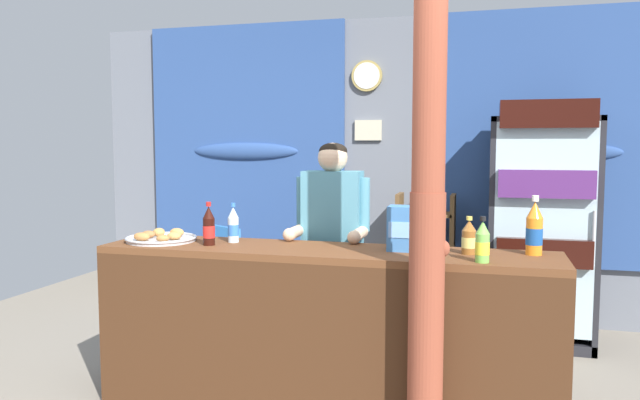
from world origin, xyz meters
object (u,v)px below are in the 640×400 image
object	(u,v)px
stall_counter	(319,318)
shopkeeper	(332,232)
soda_bottle_lime_soda	(482,243)
snack_box_biscuit	(408,228)
soda_bottle_cola	(209,227)
plastic_lawn_chair	(211,273)
soda_bottle_orange_soda	(534,230)
timber_post	(428,204)
pastry_tray	(161,238)
bottle_shelf_rack	(425,258)
soda_bottle_iced_tea	(469,238)
soda_bottle_water	(233,226)
drink_fridge	(542,212)

from	to	relation	value
stall_counter	shopkeeper	xyz separation A→B (m)	(-0.07, 0.58, 0.40)
soda_bottle_lime_soda	snack_box_biscuit	world-z (taller)	snack_box_biscuit
shopkeeper	soda_bottle_cola	bearing A→B (deg)	-138.81
plastic_lawn_chair	soda_bottle_orange_soda	bearing A→B (deg)	-23.76
timber_post	pastry_tray	xyz separation A→B (m)	(-1.63, 0.36, -0.28)
bottle_shelf_rack	plastic_lawn_chair	size ratio (longest dim) A/B	1.30
timber_post	plastic_lawn_chair	world-z (taller)	timber_post
shopkeeper	snack_box_biscuit	xyz separation A→B (m)	(0.54, -0.41, 0.10)
soda_bottle_iced_tea	soda_bottle_water	bearing A→B (deg)	178.50
drink_fridge	pastry_tray	size ratio (longest dim) A/B	4.30
drink_fridge	bottle_shelf_rack	world-z (taller)	drink_fridge
timber_post	soda_bottle_cola	world-z (taller)	timber_post
soda_bottle_cola	pastry_tray	xyz separation A→B (m)	(-0.34, 0.05, -0.09)
drink_fridge	soda_bottle_cola	bearing A→B (deg)	-139.65
shopkeeper	soda_bottle_iced_tea	size ratio (longest dim) A/B	7.56
timber_post	bottle_shelf_rack	xyz separation A→B (m)	(-0.22, 2.18, -0.66)
soda_bottle_orange_soda	soda_bottle_water	xyz separation A→B (m)	(-1.72, -0.03, -0.03)
soda_bottle_orange_soda	snack_box_biscuit	xyz separation A→B (m)	(-0.66, -0.05, -0.01)
timber_post	shopkeeper	xyz separation A→B (m)	(-0.68, 0.84, -0.28)
pastry_tray	soda_bottle_water	bearing A→B (deg)	11.40
soda_bottle_lime_soda	drink_fridge	bearing A→B (deg)	76.91
stall_counter	snack_box_biscuit	bearing A→B (deg)	20.56
drink_fridge	soda_bottle_lime_soda	size ratio (longest dim) A/B	7.98
soda_bottle_lime_soda	pastry_tray	bearing A→B (deg)	174.85
drink_fridge	shopkeeper	world-z (taller)	drink_fridge
drink_fridge	pastry_tray	distance (m)	2.82
soda_bottle_cola	timber_post	bearing A→B (deg)	-13.44
soda_bottle_iced_tea	pastry_tray	xyz separation A→B (m)	(-1.82, -0.05, -0.06)
pastry_tray	soda_bottle_lime_soda	bearing A→B (deg)	-5.15
drink_fridge	soda_bottle_orange_soda	xyz separation A→B (m)	(-0.15, -1.50, 0.06)
soda_bottle_lime_soda	pastry_tray	world-z (taller)	soda_bottle_lime_soda
shopkeeper	timber_post	bearing A→B (deg)	-50.89
stall_counter	soda_bottle_water	bearing A→B (deg)	162.31
drink_fridge	soda_bottle_orange_soda	world-z (taller)	drink_fridge
bottle_shelf_rack	pastry_tray	world-z (taller)	bottle_shelf_rack
drink_fridge	soda_bottle_iced_tea	size ratio (longest dim) A/B	9.05
shopkeeper	snack_box_biscuit	distance (m)	0.68
pastry_tray	shopkeeper	bearing A→B (deg)	26.95
drink_fridge	stall_counter	bearing A→B (deg)	-126.71
timber_post	shopkeeper	world-z (taller)	timber_post
plastic_lawn_chair	soda_bottle_cola	size ratio (longest dim) A/B	3.39
shopkeeper	soda_bottle_cola	world-z (taller)	shopkeeper
plastic_lawn_chair	soda_bottle_orange_soda	world-z (taller)	soda_bottle_orange_soda
shopkeeper	soda_bottle_orange_soda	world-z (taller)	shopkeeper
soda_bottle_orange_soda	pastry_tray	size ratio (longest dim) A/B	0.74
soda_bottle_water	snack_box_biscuit	size ratio (longest dim) A/B	0.96
pastry_tray	drink_fridge	bearing A→B (deg)	35.08
soda_bottle_lime_soda	bottle_shelf_rack	bearing A→B (deg)	103.45
bottle_shelf_rack	snack_box_biscuit	world-z (taller)	snack_box_biscuit
snack_box_biscuit	pastry_tray	bearing A→B (deg)	-177.13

